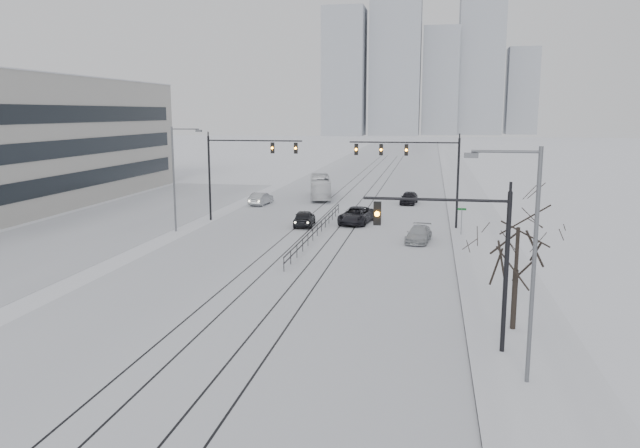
% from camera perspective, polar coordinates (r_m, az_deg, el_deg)
% --- Properties ---
extents(ground, '(500.00, 500.00, 0.00)m').
position_cam_1_polar(ground, '(24.37, -13.53, -14.82)').
color(ground, white).
rests_on(ground, ground).
extents(road, '(22.00, 260.00, 0.02)m').
position_cam_1_polar(road, '(81.30, 3.57, 2.96)').
color(road, silver).
rests_on(road, ground).
extents(sidewalk_east, '(5.00, 260.00, 0.16)m').
position_cam_1_polar(sidewalk_east, '(80.88, 13.13, 2.73)').
color(sidewalk_east, white).
rests_on(sidewalk_east, ground).
extents(curb, '(0.10, 260.00, 0.12)m').
position_cam_1_polar(curb, '(80.79, 11.39, 2.77)').
color(curb, gray).
rests_on(curb, ground).
extents(parking_strip, '(14.00, 60.00, 0.03)m').
position_cam_1_polar(parking_strip, '(63.21, -17.52, 0.44)').
color(parking_strip, silver).
rests_on(parking_strip, ground).
extents(tram_rails, '(5.30, 180.00, 0.01)m').
position_cam_1_polar(tram_rails, '(61.68, 1.43, 0.69)').
color(tram_rails, black).
rests_on(tram_rails, ground).
extents(skyline, '(96.00, 48.00, 72.00)m').
position_cam_1_polar(skyline, '(294.50, 9.60, 14.02)').
color(skyline, '#989DA6').
rests_on(skyline, ground).
extents(traffic_mast_near, '(6.10, 0.37, 7.00)m').
position_cam_1_polar(traffic_mast_near, '(26.78, 13.32, -2.21)').
color(traffic_mast_near, black).
rests_on(traffic_mast_near, ground).
extents(traffic_mast_ne, '(9.60, 0.37, 8.00)m').
position_cam_1_polar(traffic_mast_ne, '(55.32, 9.07, 5.46)').
color(traffic_mast_ne, black).
rests_on(traffic_mast_ne, ground).
extents(traffic_mast_nw, '(9.10, 0.37, 8.00)m').
position_cam_1_polar(traffic_mast_nw, '(59.04, -7.39, 5.61)').
color(traffic_mast_nw, black).
rests_on(traffic_mast_nw, ground).
extents(street_light_east, '(2.73, 0.25, 9.00)m').
position_cam_1_polar(street_light_east, '(23.92, 18.34, -2.34)').
color(street_light_east, '#595B60').
rests_on(street_light_east, ground).
extents(street_light_west, '(2.73, 0.25, 9.00)m').
position_cam_1_polar(street_light_west, '(54.74, -12.96, 4.70)').
color(street_light_west, '#595B60').
rests_on(street_light_west, ground).
extents(bare_tree, '(4.40, 4.40, 6.10)m').
position_cam_1_polar(bare_tree, '(29.95, 17.63, -1.26)').
color(bare_tree, black).
rests_on(bare_tree, ground).
extents(median_fence, '(0.06, 24.00, 1.00)m').
position_cam_1_polar(median_fence, '(51.88, -0.25, -0.55)').
color(median_fence, black).
rests_on(median_fence, ground).
extents(street_sign, '(0.70, 0.06, 2.40)m').
position_cam_1_polar(street_sign, '(52.90, 12.82, 0.59)').
color(street_sign, '#595B60').
rests_on(street_sign, ground).
extents(sedan_sb_inner, '(2.08, 4.43, 1.47)m').
position_cam_1_polar(sedan_sb_inner, '(56.46, -1.44, 0.54)').
color(sedan_sb_inner, black).
rests_on(sedan_sb_inner, ground).
extents(sedan_sb_outer, '(1.89, 4.35, 1.39)m').
position_cam_1_polar(sedan_sb_outer, '(69.81, -5.43, 2.32)').
color(sedan_sb_outer, '#9FA3A7').
rests_on(sedan_sb_outer, ground).
extents(sedan_nb_front, '(3.23, 5.74, 1.51)m').
position_cam_1_polar(sedan_nb_front, '(57.81, 3.32, 0.77)').
color(sedan_nb_front, black).
rests_on(sedan_nb_front, ground).
extents(sedan_nb_right, '(2.25, 4.47, 1.25)m').
position_cam_1_polar(sedan_nb_right, '(50.13, 9.00, -0.95)').
color(sedan_nb_right, '#A7ABAF').
rests_on(sedan_nb_right, ground).
extents(sedan_nb_far, '(2.11, 4.30, 1.41)m').
position_cam_1_polar(sedan_nb_far, '(70.88, 8.13, 2.39)').
color(sedan_nb_far, black).
rests_on(sedan_nb_far, ground).
extents(box_truck, '(4.09, 9.98, 2.71)m').
position_cam_1_polar(box_truck, '(74.62, 0.01, 3.38)').
color(box_truck, white).
rests_on(box_truck, ground).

